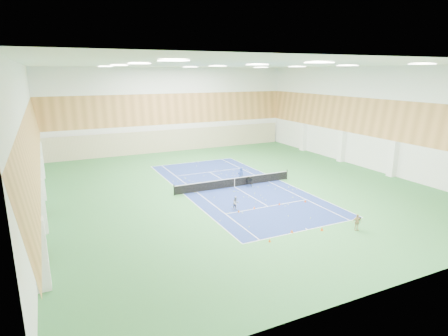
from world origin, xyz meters
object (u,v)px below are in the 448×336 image
at_px(tennis_net, 234,182).
at_px(ball_cart, 249,182).
at_px(child_court, 236,203).
at_px(child_apron, 357,222).
at_px(coach, 241,176).

xyz_separation_m(tennis_net, ball_cart, (1.34, -0.60, -0.08)).
height_order(child_court, child_apron, child_apron).
bearing_deg(tennis_net, child_court, -116.24).
distance_m(tennis_net, coach, 1.24).
bearing_deg(coach, ball_cart, 112.03).
relative_size(tennis_net, child_apron, 10.10).
bearing_deg(child_court, coach, 53.25).
xyz_separation_m(tennis_net, child_court, (-2.89, -5.87, 0.03)).
distance_m(tennis_net, child_court, 6.55).
distance_m(coach, child_apron, 14.24).
height_order(child_court, ball_cart, child_court).
xyz_separation_m(coach, ball_cart, (0.31, -1.20, -0.42)).
height_order(child_apron, ball_cart, child_apron).
bearing_deg(child_apron, coach, 114.79).
bearing_deg(child_apron, ball_cart, 114.25).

